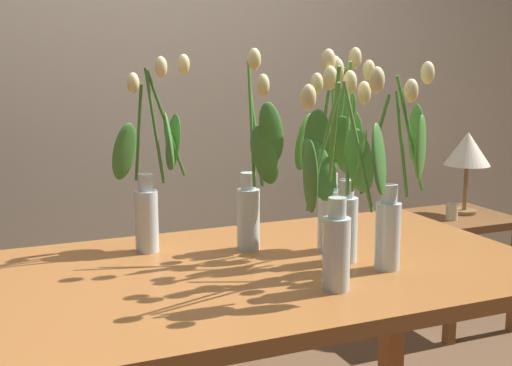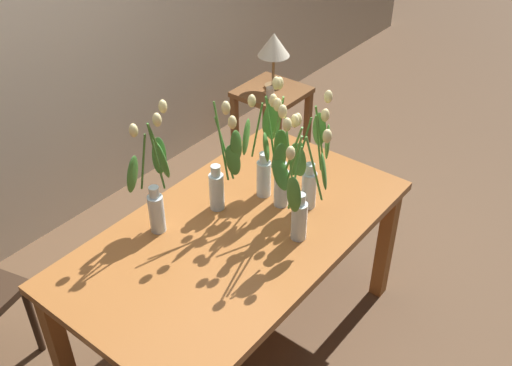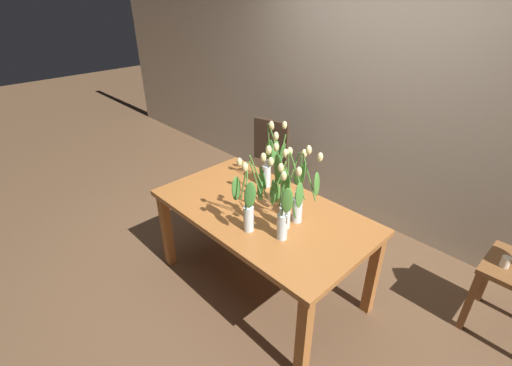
% 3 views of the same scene
% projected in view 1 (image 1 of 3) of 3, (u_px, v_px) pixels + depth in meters
% --- Properties ---
extents(room_wall_rear, '(9.00, 0.10, 2.70)m').
position_uv_depth(room_wall_rear, '(120.00, 46.00, 3.11)').
color(room_wall_rear, beige).
rests_on(room_wall_rear, ground).
extents(dining_table, '(1.60, 0.90, 0.74)m').
position_uv_depth(dining_table, '(251.00, 300.00, 1.85)').
color(dining_table, '#A3602D').
rests_on(dining_table, ground).
extents(tulip_vase_0, '(0.26, 0.22, 0.56)m').
position_uv_depth(tulip_vase_0, '(332.00, 180.00, 1.96)').
color(tulip_vase_0, silver).
rests_on(tulip_vase_0, dining_table).
extents(tulip_vase_1, '(0.24, 0.14, 0.55)m').
position_uv_depth(tulip_vase_1, '(393.00, 192.00, 1.79)').
color(tulip_vase_1, silver).
rests_on(tulip_vase_1, dining_table).
extents(tulip_vase_2, '(0.21, 0.25, 0.58)m').
position_uv_depth(tulip_vase_2, '(334.00, 197.00, 1.64)').
color(tulip_vase_2, silver).
rests_on(tulip_vase_2, dining_table).
extents(tulip_vase_3, '(0.21, 0.28, 0.59)m').
position_uv_depth(tulip_vase_3, '(344.00, 184.00, 1.86)').
color(tulip_vase_3, silver).
rests_on(tulip_vase_3, dining_table).
extents(tulip_vase_4, '(0.25, 0.14, 0.57)m').
position_uv_depth(tulip_vase_4, '(151.00, 180.00, 1.98)').
color(tulip_vase_4, silver).
rests_on(tulip_vase_4, dining_table).
extents(tulip_vase_5, '(0.13, 0.16, 0.58)m').
position_uv_depth(tulip_vase_5, '(254.00, 189.00, 1.95)').
color(tulip_vase_5, silver).
rests_on(tulip_vase_5, dining_table).
extents(side_table, '(0.44, 0.44, 0.55)m').
position_uv_depth(side_table, '(459.00, 238.00, 3.30)').
color(side_table, brown).
rests_on(side_table, ground).
extents(table_lamp, '(0.22, 0.22, 0.40)m').
position_uv_depth(table_lamp, '(467.00, 151.00, 3.26)').
color(table_lamp, olive).
rests_on(table_lamp, side_table).
extents(pillar_candle, '(0.06, 0.06, 0.07)m').
position_uv_depth(pillar_candle, '(452.00, 212.00, 3.18)').
color(pillar_candle, beige).
rests_on(pillar_candle, side_table).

